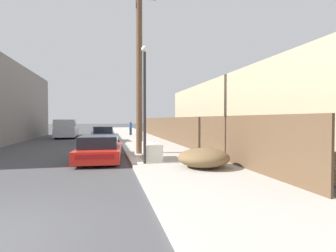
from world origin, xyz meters
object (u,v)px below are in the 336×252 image
parked_sports_car_red (100,149)px  brush_pile (204,158)px  discarded_fridge (152,151)px  pedestrian (131,128)px  street_lamp (145,96)px  car_parked_mid (102,135)px  utility_pole (139,65)px  pickup_truck (66,129)px

parked_sports_car_red → brush_pile: size_ratio=2.29×
discarded_fridge → parked_sports_car_red: 2.47m
discarded_fridge → pedestrian: pedestrian is taller
discarded_fridge → street_lamp: 2.66m
street_lamp → brush_pile: (2.07, -1.36, -2.43)m
brush_pile → car_parked_mid: bearing=106.6°
utility_pole → street_lamp: utility_pole is taller
brush_pile → parked_sports_car_red: bearing=140.3°
discarded_fridge → pickup_truck: (-6.13, 16.83, 0.45)m
parked_sports_car_red → pedestrian: bearing=84.4°
car_parked_mid → pedestrian: pedestrian is taller
car_parked_mid → brush_pile: car_parked_mid is taller
car_parked_mid → brush_pile: 14.07m
parked_sports_car_red → pedestrian: pedestrian is taller
pickup_truck → parked_sports_car_red: bearing=100.9°
pickup_truck → discarded_fridge: bearing=107.5°
car_parked_mid → street_lamp: (1.95, -12.13, 2.28)m
pedestrian → street_lamp: bearing=-93.2°
parked_sports_car_red → street_lamp: (1.85, -1.89, 2.37)m
utility_pole → pedestrian: size_ratio=5.73×
pickup_truck → brush_pile: (7.73, -19.20, -0.46)m
street_lamp → pedestrian: size_ratio=3.00×
utility_pole → street_lamp: bearing=-92.9°
parked_sports_car_red → utility_pole: 4.92m
discarded_fridge → brush_pile: 2.86m
discarded_fridge → utility_pole: (-0.30, 2.26, 4.31)m
car_parked_mid → street_lamp: 12.49m
utility_pole → pickup_truck: bearing=111.8°
discarded_fridge → street_lamp: bearing=-113.0°
parked_sports_car_red → street_lamp: size_ratio=0.94×
pickup_truck → pedestrian: (6.76, 2.00, -0.01)m
utility_pole → brush_pile: size_ratio=4.62×
pickup_truck → brush_pile: 20.71m
brush_pile → discarded_fridge: bearing=124.0°
car_parked_mid → pedestrian: (3.05, 7.72, 0.30)m
utility_pole → street_lamp: 3.79m
discarded_fridge → street_lamp: (-0.46, -1.02, 2.41)m
brush_pile → pedestrian: 21.23m
car_parked_mid → utility_pole: (2.11, -8.85, 4.18)m
utility_pole → street_lamp: (-0.16, -3.28, -1.90)m
pickup_truck → pedestrian: 7.05m
car_parked_mid → street_lamp: bearing=-84.8°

